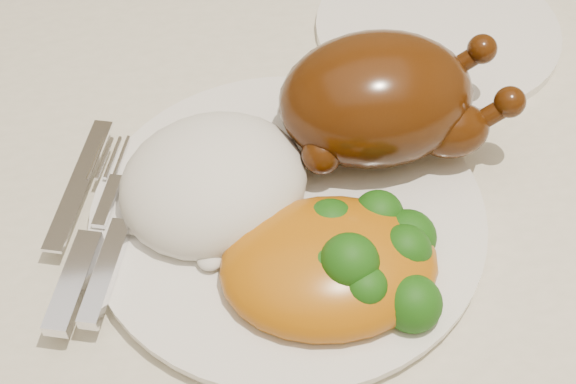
{
  "coord_description": "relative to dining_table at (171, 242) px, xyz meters",
  "views": [
    {
      "loc": [
        0.05,
        -0.4,
        1.21
      ],
      "look_at": [
        0.09,
        -0.07,
        0.8
      ],
      "focal_mm": 50.0,
      "sensor_mm": 36.0,
      "label": 1
    }
  ],
  "objects": [
    {
      "name": "rice_mound",
      "position": [
        0.04,
        -0.05,
        0.13
      ],
      "size": [
        0.17,
        0.16,
        0.07
      ],
      "rotation": [
        0.0,
        0.0,
        0.41
      ],
      "color": "white",
      "rests_on": "dinner_plate"
    },
    {
      "name": "dining_table",
      "position": [
        0.0,
        0.0,
        0.0
      ],
      "size": [
        1.6,
        0.9,
        0.76
      ],
      "color": "brown",
      "rests_on": "floor"
    },
    {
      "name": "side_plate",
      "position": [
        0.24,
        0.12,
        0.11
      ],
      "size": [
        0.27,
        0.27,
        0.01
      ],
      "primitive_type": "cylinder",
      "rotation": [
        0.0,
        0.0,
        -0.38
      ],
      "color": "white",
      "rests_on": "tablecloth"
    },
    {
      "name": "tablecloth",
      "position": [
        0.0,
        0.0,
        0.07
      ],
      "size": [
        1.73,
        1.03,
        0.18
      ],
      "color": "silver",
      "rests_on": "dining_table"
    },
    {
      "name": "cutlery",
      "position": [
        -0.04,
        -0.08,
        0.12
      ],
      "size": [
        0.06,
        0.18,
        0.01
      ],
      "rotation": [
        0.0,
        0.0,
        -0.27
      ],
      "color": "silver",
      "rests_on": "dinner_plate"
    },
    {
      "name": "mac_and_cheese",
      "position": [
        0.12,
        -0.12,
        0.13
      ],
      "size": [
        0.14,
        0.11,
        0.06
      ],
      "rotation": [
        0.0,
        0.0,
        0.0
      ],
      "color": "#C0600C",
      "rests_on": "dinner_plate"
    },
    {
      "name": "dinner_plate",
      "position": [
        0.09,
        -0.07,
        0.11
      ],
      "size": [
        0.34,
        0.34,
        0.01
      ],
      "primitive_type": "cylinder",
      "rotation": [
        0.0,
        0.0,
        -0.35
      ],
      "color": "white",
      "rests_on": "tablecloth"
    },
    {
      "name": "roast_chicken",
      "position": [
        0.16,
        -0.01,
        0.16
      ],
      "size": [
        0.17,
        0.11,
        0.09
      ],
      "rotation": [
        0.0,
        0.0,
        0.06
      ],
      "color": "#492107",
      "rests_on": "dinner_plate"
    }
  ]
}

